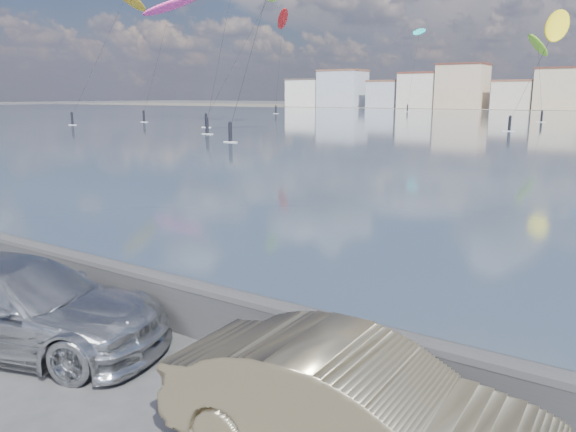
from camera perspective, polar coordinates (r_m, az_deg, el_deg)
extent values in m
plane|color=#333335|center=(9.24, -20.28, -17.21)|extent=(700.00, 700.00, 0.00)
cube|color=#28282B|center=(10.65, -8.52, -9.85)|extent=(400.00, 0.35, 0.90)
cylinder|color=#28282B|center=(10.49, -8.60, -7.57)|extent=(400.00, 0.36, 0.36)
cube|color=white|center=(224.50, 1.99, 12.33)|extent=(14.00, 11.00, 10.00)
cube|color=#4C423D|center=(224.58, 2.00, 13.69)|extent=(14.28, 11.22, 0.60)
cube|color=#B2B7C6|center=(216.71, 5.56, 12.69)|extent=(16.00, 12.00, 13.00)
cube|color=brown|center=(216.88, 5.60, 14.48)|extent=(16.32, 12.24, 0.60)
cube|color=#B2B7C6|center=(208.93, 9.87, 12.04)|extent=(11.00, 10.00, 9.00)
cube|color=brown|center=(208.99, 9.92, 13.36)|extent=(11.22, 10.20, 0.60)
cube|color=beige|center=(203.95, 13.29, 12.25)|extent=(13.00, 11.00, 11.50)
cube|color=brown|center=(204.08, 13.38, 13.95)|extent=(13.26, 11.22, 0.60)
cube|color=#CCB293|center=(199.25, 17.30, 12.40)|extent=(15.00, 12.00, 14.00)
cube|color=#562D23|center=(199.48, 17.43, 14.49)|extent=(15.30, 12.24, 0.60)
cube|color=beige|center=(195.05, 21.97, 11.28)|extent=(12.00, 10.00, 8.50)
cube|color=brown|center=(195.10, 22.08, 12.61)|extent=(12.24, 10.20, 0.60)
cube|color=beige|center=(192.62, 26.00, 11.46)|extent=(14.00, 11.00, 12.00)
cube|color=#562D23|center=(192.77, 26.18, 13.33)|extent=(14.28, 11.22, 0.60)
imported|color=#AFB1B6|center=(11.10, -25.68, -8.15)|extent=(5.89, 3.84, 1.59)
imported|color=tan|center=(7.05, 6.69, -18.93)|extent=(4.84, 1.84, 1.58)
ellipsoid|color=#19BFBF|center=(166.39, 13.19, 17.77)|extent=(2.62, 8.32, 3.84)
cube|color=white|center=(155.83, 12.02, 10.33)|extent=(1.40, 0.42, 0.08)
cylinder|color=black|center=(155.81, 12.03, 10.66)|extent=(0.36, 0.36, 1.70)
sphere|color=black|center=(155.79, 12.05, 10.99)|extent=(0.28, 0.28, 0.28)
cylinder|color=black|center=(160.79, 12.63, 14.39)|extent=(1.56, 9.91, 20.20)
ellipsoid|color=#E5338C|center=(107.65, -11.76, 20.23)|extent=(8.85, 10.10, 5.63)
cube|color=white|center=(97.26, -14.41, 9.24)|extent=(1.40, 0.42, 0.08)
cylinder|color=black|center=(97.22, -14.44, 9.77)|extent=(0.36, 0.36, 1.70)
sphere|color=black|center=(97.19, -14.47, 10.30)|extent=(0.28, 0.28, 0.28)
cylinder|color=black|center=(101.99, -13.07, 15.37)|extent=(3.06, 10.46, 18.63)
cube|color=white|center=(90.95, -21.05, 8.64)|extent=(1.40, 0.42, 0.08)
cylinder|color=black|center=(90.91, -21.09, 9.20)|extent=(0.36, 0.36, 1.70)
sphere|color=black|center=(90.88, -21.13, 9.77)|extent=(0.28, 0.28, 0.28)
cylinder|color=black|center=(94.16, -18.58, 15.31)|extent=(0.61, 11.21, 18.49)
ellipsoid|color=yellow|center=(81.50, 25.68, 17.08)|extent=(3.55, 9.79, 6.21)
cube|color=white|center=(75.52, 21.54, 8.04)|extent=(1.40, 0.42, 0.08)
cylinder|color=black|center=(75.47, 21.59, 8.72)|extent=(0.36, 0.36, 1.70)
sphere|color=black|center=(75.44, 21.65, 9.40)|extent=(0.28, 0.28, 0.28)
cylinder|color=black|center=(78.24, 23.69, 13.20)|extent=(3.35, 6.42, 11.71)
cube|color=white|center=(54.23, -5.87, 7.51)|extent=(1.40, 0.42, 0.08)
cylinder|color=black|center=(54.16, -5.89, 8.46)|extent=(0.36, 0.36, 1.70)
sphere|color=black|center=(54.11, -5.91, 9.41)|extent=(0.28, 0.28, 0.28)
ellipsoid|color=#8CD826|center=(114.30, 24.07, 15.55)|extent=(4.04, 8.29, 4.51)
cube|color=white|center=(103.05, 24.33, 8.70)|extent=(1.40, 0.42, 0.08)
cylinder|color=black|center=(103.02, 24.37, 9.20)|extent=(0.36, 0.36, 1.70)
sphere|color=black|center=(102.99, 24.42, 9.70)|extent=(0.28, 0.28, 0.28)
cylinder|color=black|center=(108.49, 24.22, 12.63)|extent=(3.57, 10.58, 11.85)
ellipsoid|color=red|center=(144.72, -0.54, 19.39)|extent=(7.20, 7.68, 5.06)
cube|color=white|center=(137.39, -1.24, 10.37)|extent=(1.40, 0.42, 0.08)
cylinder|color=black|center=(137.37, -1.24, 10.74)|extent=(0.36, 0.36, 1.70)
sphere|color=black|center=(137.35, -1.24, 11.12)|extent=(0.28, 0.28, 0.28)
cylinder|color=black|center=(140.65, -0.89, 15.25)|extent=(2.18, 6.17, 21.25)
cube|color=white|center=(65.93, -8.19, 8.27)|extent=(1.40, 0.42, 0.08)
cylinder|color=black|center=(65.88, -8.22, 9.05)|extent=(0.36, 0.36, 1.70)
sphere|color=black|center=(65.83, -8.24, 9.83)|extent=(0.28, 0.28, 0.28)
cube|color=white|center=(79.62, -8.30, 8.92)|extent=(1.40, 0.42, 0.08)
cylinder|color=black|center=(79.58, -8.32, 9.57)|extent=(0.36, 0.36, 1.70)
sphere|color=black|center=(79.54, -8.34, 10.22)|extent=(0.28, 0.28, 0.28)
cylinder|color=black|center=(83.20, -5.02, 15.97)|extent=(2.79, 11.59, 17.35)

